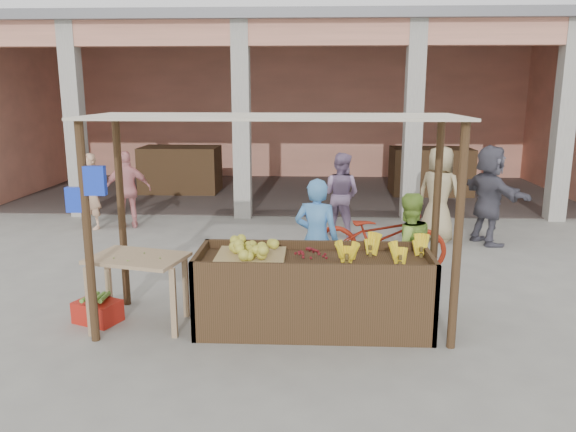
{
  "coord_description": "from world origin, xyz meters",
  "views": [
    {
      "loc": [
        0.49,
        -5.98,
        2.65
      ],
      "look_at": [
        0.16,
        1.2,
        1.03
      ],
      "focal_mm": 35.0,
      "sensor_mm": 36.0,
      "label": 1
    }
  ],
  "objects_px": {
    "vendor_blue": "(317,235)",
    "motorcycle": "(379,235)",
    "red_crate": "(98,311)",
    "fruit_stall": "(313,294)",
    "vendor_green": "(407,246)",
    "side_table": "(138,268)"
  },
  "relations": [
    {
      "from": "vendor_blue",
      "to": "motorcycle",
      "type": "distance_m",
      "value": 1.55
    },
    {
      "from": "red_crate",
      "to": "fruit_stall",
      "type": "bearing_deg",
      "value": 21.29
    },
    {
      "from": "fruit_stall",
      "to": "vendor_green",
      "type": "bearing_deg",
      "value": 33.89
    },
    {
      "from": "red_crate",
      "to": "vendor_blue",
      "type": "height_order",
      "value": "vendor_blue"
    },
    {
      "from": "red_crate",
      "to": "vendor_blue",
      "type": "xyz_separation_m",
      "value": [
        2.54,
        0.89,
        0.71
      ]
    },
    {
      "from": "fruit_stall",
      "to": "red_crate",
      "type": "height_order",
      "value": "fruit_stall"
    },
    {
      "from": "vendor_blue",
      "to": "vendor_green",
      "type": "xyz_separation_m",
      "value": [
        1.12,
        -0.15,
        -0.09
      ]
    },
    {
      "from": "vendor_blue",
      "to": "side_table",
      "type": "bearing_deg",
      "value": 39.75
    },
    {
      "from": "red_crate",
      "to": "motorcycle",
      "type": "xyz_separation_m",
      "value": [
        3.48,
        2.1,
        0.41
      ]
    },
    {
      "from": "side_table",
      "to": "motorcycle",
      "type": "relative_size",
      "value": 0.57
    },
    {
      "from": "side_table",
      "to": "vendor_blue",
      "type": "bearing_deg",
      "value": 40.08
    },
    {
      "from": "motorcycle",
      "to": "fruit_stall",
      "type": "bearing_deg",
      "value": 160.7
    },
    {
      "from": "vendor_blue",
      "to": "vendor_green",
      "type": "relative_size",
      "value": 1.12
    },
    {
      "from": "side_table",
      "to": "red_crate",
      "type": "xyz_separation_m",
      "value": [
        -0.54,
        0.08,
        -0.56
      ]
    },
    {
      "from": "red_crate",
      "to": "motorcycle",
      "type": "bearing_deg",
      "value": 53.17
    },
    {
      "from": "fruit_stall",
      "to": "red_crate",
      "type": "xyz_separation_m",
      "value": [
        -2.51,
        0.04,
        -0.27
      ]
    },
    {
      "from": "side_table",
      "to": "vendor_green",
      "type": "height_order",
      "value": "vendor_green"
    },
    {
      "from": "vendor_green",
      "to": "motorcycle",
      "type": "height_order",
      "value": "vendor_green"
    },
    {
      "from": "red_crate",
      "to": "motorcycle",
      "type": "height_order",
      "value": "motorcycle"
    },
    {
      "from": "vendor_green",
      "to": "vendor_blue",
      "type": "bearing_deg",
      "value": -24.86
    },
    {
      "from": "motorcycle",
      "to": "side_table",
      "type": "bearing_deg",
      "value": 131.71
    },
    {
      "from": "fruit_stall",
      "to": "vendor_green",
      "type": "xyz_separation_m",
      "value": [
        1.16,
        0.78,
        0.35
      ]
    }
  ]
}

